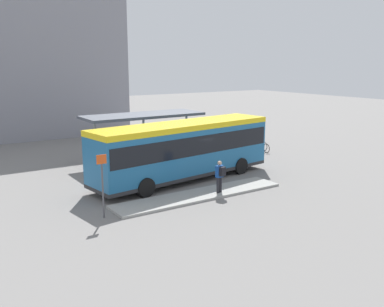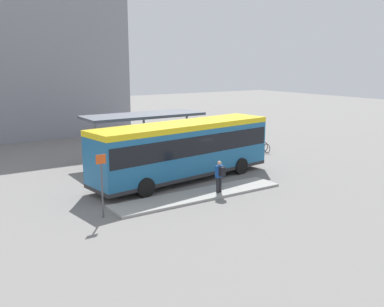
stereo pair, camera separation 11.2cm
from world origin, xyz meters
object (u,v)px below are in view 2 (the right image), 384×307
Objects in this scene: platform_sign at (102,183)px; bicycle_blue at (259,145)px; pedestrian_waiting at (220,175)px; bicycle_white at (263,147)px; bicycle_red at (252,144)px; city_bus at (184,147)px.

bicycle_blue is at bearing 25.27° from platform_sign.
pedestrian_waiting reaches higher than bicycle_white.
platform_sign is (-15.45, -8.02, 1.17)m from bicycle_red.
city_bus is 6.42× the size of bicycle_red.
bicycle_blue is (9.36, 7.50, -0.68)m from pedestrian_waiting.
bicycle_blue is at bearing 15.01° from bicycle_red.
pedestrian_waiting is 6.19m from platform_sign.
bicycle_white is 1.38m from bicycle_red.
pedestrian_waiting is at bearing -97.52° from city_bus.
bicycle_blue is 17.22m from platform_sign.
platform_sign reaches higher than bicycle_red.
platform_sign reaches higher than bicycle_blue.
platform_sign is at bearing 78.99° from pedestrian_waiting.
city_bus is 3.51m from pedestrian_waiting.
bicycle_red is (-0.08, 0.69, 0.00)m from bicycle_blue.
bicycle_blue is 0.99× the size of bicycle_red.
pedestrian_waiting is at bearing -40.27° from bicycle_red.
bicycle_blue is at bearing -60.81° from pedestrian_waiting.
bicycle_white is 0.60× the size of platform_sign.
bicycle_white is at bearing 4.38° from bicycle_red.
city_bus reaches higher than bicycle_white.
city_bus is at bearing -75.87° from bicycle_blue.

